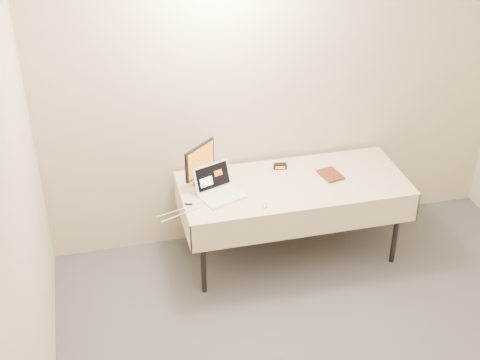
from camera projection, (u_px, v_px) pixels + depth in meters
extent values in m
cube|color=beige|center=(280.00, 91.00, 5.51)|extent=(4.00, 0.10, 2.70)
cylinder|color=black|center=(203.00, 257.00, 5.24)|extent=(0.04, 0.04, 0.69)
cylinder|color=black|center=(396.00, 228.00, 5.57)|extent=(0.04, 0.04, 0.69)
cylinder|color=black|center=(190.00, 216.00, 5.73)|extent=(0.04, 0.04, 0.69)
cylinder|color=black|center=(368.00, 192.00, 6.06)|extent=(0.04, 0.04, 0.69)
cube|color=gray|center=(293.00, 185.00, 5.46)|extent=(1.80, 0.75, 0.04)
cube|color=beige|center=(294.00, 183.00, 5.45)|extent=(1.86, 0.81, 0.01)
cube|color=beige|center=(308.00, 223.00, 5.18)|extent=(1.86, 0.01, 0.25)
cube|color=beige|center=(279.00, 172.00, 5.85)|extent=(1.86, 0.01, 0.25)
cube|color=beige|center=(182.00, 211.00, 5.33)|extent=(0.01, 0.81, 0.25)
cube|color=beige|center=(396.00, 182.00, 5.70)|extent=(0.01, 0.81, 0.25)
cube|color=white|center=(222.00, 196.00, 5.25)|extent=(0.38, 0.33, 0.02)
cube|color=white|center=(212.00, 176.00, 5.30)|extent=(0.33, 0.19, 0.21)
cube|color=black|center=(212.00, 176.00, 5.30)|extent=(0.29, 0.15, 0.17)
cylinder|color=black|center=(201.00, 184.00, 5.42)|extent=(0.17, 0.17, 0.01)
cube|color=black|center=(200.00, 179.00, 5.39)|extent=(0.03, 0.03, 0.09)
cube|color=black|center=(200.00, 160.00, 5.30)|extent=(0.28, 0.25, 0.26)
cube|color=orange|center=(200.00, 160.00, 5.30)|extent=(0.24, 0.21, 0.23)
imported|color=maroon|center=(323.00, 167.00, 5.45)|extent=(0.16, 0.05, 0.21)
cube|color=black|center=(280.00, 166.00, 5.63)|extent=(0.12, 0.06, 0.05)
cube|color=#FF3D0C|center=(280.00, 168.00, 5.61)|extent=(0.08, 0.01, 0.02)
ellipsoid|color=silver|center=(264.00, 205.00, 5.15)|extent=(0.05, 0.09, 0.02)
cube|color=#A9D4A9|center=(336.00, 180.00, 5.48)|extent=(0.15, 0.26, 0.00)
cube|color=black|center=(189.00, 204.00, 5.16)|extent=(0.06, 0.03, 0.01)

